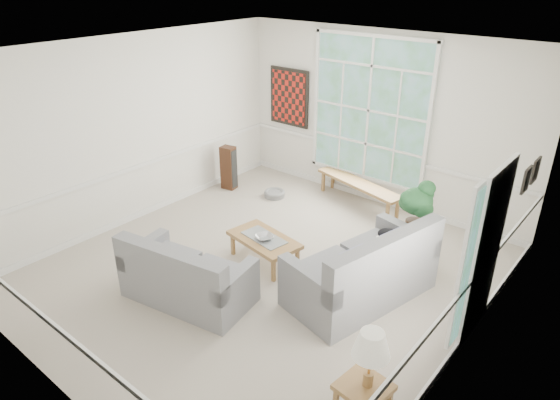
% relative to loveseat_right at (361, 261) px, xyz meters
% --- Properties ---
extents(floor, '(5.50, 6.00, 0.01)m').
position_rel_loveseat_right_xyz_m(floor, '(-1.34, -0.32, -0.52)').
color(floor, '#AA9F91').
rests_on(floor, ground).
extents(ceiling, '(5.50, 6.00, 0.02)m').
position_rel_loveseat_right_xyz_m(ceiling, '(-1.34, -0.32, 2.48)').
color(ceiling, white).
rests_on(ceiling, ground).
extents(wall_back, '(5.50, 0.02, 3.00)m').
position_rel_loveseat_right_xyz_m(wall_back, '(-1.34, 2.68, 0.98)').
color(wall_back, white).
rests_on(wall_back, ground).
extents(wall_front, '(5.50, 0.02, 3.00)m').
position_rel_loveseat_right_xyz_m(wall_front, '(-1.34, -3.32, 0.98)').
color(wall_front, white).
rests_on(wall_front, ground).
extents(wall_left, '(0.02, 6.00, 3.00)m').
position_rel_loveseat_right_xyz_m(wall_left, '(-4.09, -0.32, 0.98)').
color(wall_left, white).
rests_on(wall_left, ground).
extents(wall_right, '(0.02, 6.00, 3.00)m').
position_rel_loveseat_right_xyz_m(wall_right, '(1.41, -0.32, 0.98)').
color(wall_right, white).
rests_on(wall_right, ground).
extents(window_back, '(2.30, 0.08, 2.40)m').
position_rel_loveseat_right_xyz_m(window_back, '(-1.54, 2.64, 1.13)').
color(window_back, white).
rests_on(window_back, wall_back).
extents(entry_door, '(0.08, 0.90, 2.10)m').
position_rel_loveseat_right_xyz_m(entry_door, '(1.37, 0.28, 0.53)').
color(entry_door, white).
rests_on(entry_door, floor).
extents(door_sidelight, '(0.08, 0.26, 1.90)m').
position_rel_loveseat_right_xyz_m(door_sidelight, '(1.37, -0.35, 0.63)').
color(door_sidelight, white).
rests_on(door_sidelight, wall_right).
extents(wall_art, '(0.90, 0.06, 1.10)m').
position_rel_loveseat_right_xyz_m(wall_art, '(-3.29, 2.63, 1.08)').
color(wall_art, maroon).
rests_on(wall_art, wall_back).
extents(wall_frame_near, '(0.04, 0.26, 0.32)m').
position_rel_loveseat_right_xyz_m(wall_frame_near, '(1.37, 1.43, 1.03)').
color(wall_frame_near, black).
rests_on(wall_frame_near, wall_right).
extents(wall_frame_far, '(0.04, 0.26, 0.32)m').
position_rel_loveseat_right_xyz_m(wall_frame_far, '(1.37, 1.83, 1.03)').
color(wall_frame_far, black).
rests_on(wall_frame_far, wall_right).
extents(loveseat_right, '(1.39, 2.09, 1.04)m').
position_rel_loveseat_right_xyz_m(loveseat_right, '(0.00, 0.00, 0.00)').
color(loveseat_right, gray).
rests_on(loveseat_right, floor).
extents(loveseat_front, '(1.75, 1.11, 0.88)m').
position_rel_loveseat_right_xyz_m(loveseat_front, '(-1.66, -1.44, -0.08)').
color(loveseat_front, gray).
rests_on(loveseat_front, floor).
extents(coffee_table, '(1.14, 0.74, 0.39)m').
position_rel_loveseat_right_xyz_m(coffee_table, '(-1.49, -0.18, -0.32)').
color(coffee_table, olive).
rests_on(coffee_table, floor).
extents(pewter_bowl, '(0.40, 0.40, 0.07)m').
position_rel_loveseat_right_xyz_m(pewter_bowl, '(-1.46, -0.20, -0.09)').
color(pewter_bowl, '#A5A5AA').
rests_on(pewter_bowl, coffee_table).
extents(window_bench, '(1.85, 0.78, 0.42)m').
position_rel_loveseat_right_xyz_m(window_bench, '(-1.45, 2.33, -0.31)').
color(window_bench, olive).
rests_on(window_bench, floor).
extents(end_table, '(0.50, 0.50, 0.48)m').
position_rel_loveseat_right_xyz_m(end_table, '(0.14, 1.21, -0.28)').
color(end_table, olive).
rests_on(end_table, floor).
extents(houseplant, '(0.55, 0.55, 0.82)m').
position_rel_loveseat_right_xyz_m(houseplant, '(0.14, 1.16, 0.37)').
color(houseplant, '#23582D').
rests_on(houseplant, end_table).
extents(table_lamp, '(0.41, 0.41, 0.60)m').
position_rel_loveseat_right_xyz_m(table_lamp, '(1.08, -1.66, 0.23)').
color(table_lamp, white).
rests_on(table_lamp, side_table).
extents(pet_bed, '(0.45, 0.45, 0.12)m').
position_rel_loveseat_right_xyz_m(pet_bed, '(-2.81, 1.62, -0.46)').
color(pet_bed, slate).
rests_on(pet_bed, floor).
extents(floor_speaker, '(0.29, 0.25, 0.84)m').
position_rel_loveseat_right_xyz_m(floor_speaker, '(-3.74, 1.37, -0.10)').
color(floor_speaker, '#391E11').
rests_on(floor_speaker, floor).
extents(cat, '(0.44, 0.37, 0.18)m').
position_rel_loveseat_right_xyz_m(cat, '(0.04, 0.68, 0.10)').
color(cat, black).
rests_on(cat, loveseat_right).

